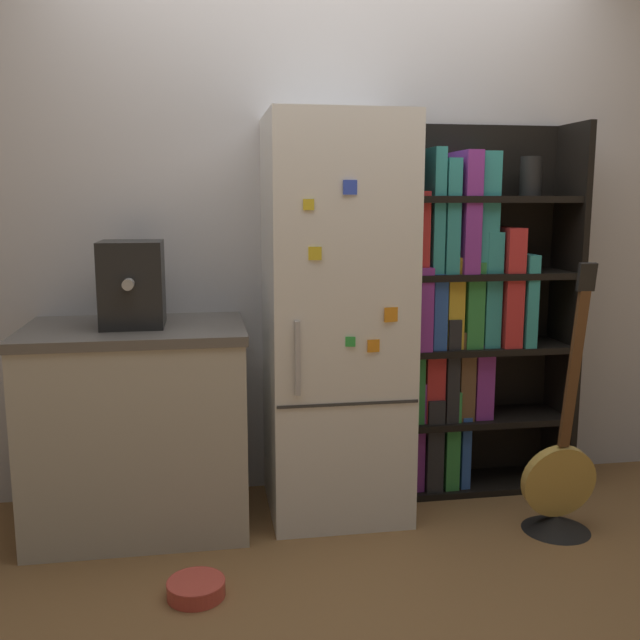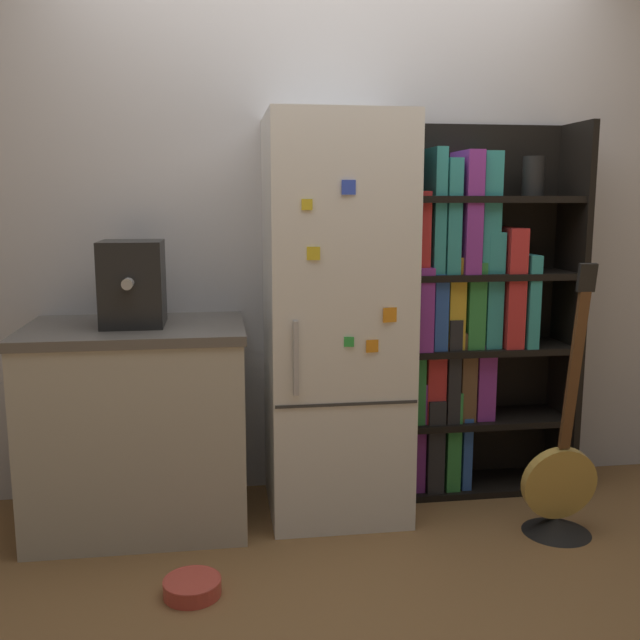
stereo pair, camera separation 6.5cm
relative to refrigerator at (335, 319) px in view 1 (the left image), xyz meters
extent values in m
plane|color=olive|center=(0.00, -0.16, -0.87)|extent=(16.00, 16.00, 0.00)
cube|color=silver|center=(0.00, 0.31, 0.43)|extent=(8.00, 0.05, 2.60)
cube|color=white|center=(0.00, 0.00, 0.00)|extent=(0.60, 0.58, 1.74)
cube|color=#333333|center=(0.00, -0.29, -0.30)|extent=(0.59, 0.01, 0.01)
cube|color=#B2B2B7|center=(-0.21, -0.30, -0.10)|extent=(0.02, 0.02, 0.30)
cube|color=green|center=(0.01, -0.29, -0.04)|extent=(0.04, 0.02, 0.04)
cube|color=yellow|center=(-0.14, -0.29, 0.31)|extent=(0.05, 0.01, 0.05)
cube|color=yellow|center=(-0.16, -0.29, 0.50)|extent=(0.04, 0.01, 0.04)
cube|color=blue|center=(0.00, -0.29, 0.56)|extent=(0.06, 0.01, 0.06)
cube|color=orange|center=(0.17, -0.29, 0.06)|extent=(0.06, 0.02, 0.06)
cube|color=orange|center=(0.10, -0.29, -0.06)|extent=(0.05, 0.01, 0.05)
cube|color=black|center=(0.35, 0.13, 0.00)|extent=(0.03, 0.33, 1.74)
cube|color=black|center=(1.15, 0.13, 0.00)|extent=(0.03, 0.33, 1.74)
cube|color=black|center=(0.75, 0.27, 0.00)|extent=(0.82, 0.03, 1.74)
cube|color=black|center=(0.75, 0.13, -0.86)|extent=(0.76, 0.30, 0.03)
cube|color=black|center=(0.75, 0.13, -0.52)|extent=(0.76, 0.30, 0.03)
cube|color=black|center=(0.75, 0.13, -0.18)|extent=(0.76, 0.30, 0.03)
cube|color=black|center=(0.75, 0.13, 0.17)|extent=(0.76, 0.30, 0.03)
cube|color=black|center=(0.75, 0.13, 0.52)|extent=(0.76, 0.30, 0.03)
cube|color=purple|center=(0.41, 0.12, -0.58)|extent=(0.05, 0.21, 0.52)
cube|color=#262628|center=(0.48, 0.12, -0.62)|extent=(0.08, 0.24, 0.44)
cube|color=#338C3F|center=(0.57, 0.12, -0.60)|extent=(0.07, 0.23, 0.48)
cube|color=#2D59B2|center=(0.64, 0.12, -0.66)|extent=(0.04, 0.22, 0.35)
cube|color=#338C3F|center=(0.40, 0.12, -0.26)|extent=(0.04, 0.22, 0.50)
cube|color=red|center=(0.48, 0.13, -0.32)|extent=(0.09, 0.24, 0.37)
cube|color=#262628|center=(0.56, 0.12, -0.26)|extent=(0.06, 0.22, 0.49)
cube|color=brown|center=(0.63, 0.13, -0.30)|extent=(0.07, 0.23, 0.42)
cube|color=purple|center=(0.72, 0.13, -0.33)|extent=(0.09, 0.21, 0.36)
cube|color=purple|center=(0.41, 0.12, 0.03)|extent=(0.06, 0.28, 0.38)
cube|color=#2D59B2|center=(0.49, 0.13, 0.01)|extent=(0.06, 0.25, 0.35)
cube|color=gold|center=(0.56, 0.13, 0.05)|extent=(0.08, 0.22, 0.42)
cube|color=#338C3F|center=(0.65, 0.12, 0.04)|extent=(0.08, 0.23, 0.40)
cube|color=teal|center=(0.74, 0.12, 0.11)|extent=(0.08, 0.21, 0.53)
cube|color=red|center=(0.83, 0.12, 0.11)|extent=(0.09, 0.27, 0.55)
cube|color=teal|center=(0.92, 0.12, 0.05)|extent=(0.05, 0.28, 0.43)
cube|color=red|center=(0.40, 0.12, 0.37)|extent=(0.05, 0.23, 0.37)
cube|color=teal|center=(0.47, 0.13, 0.47)|extent=(0.05, 0.25, 0.56)
cube|color=teal|center=(0.53, 0.13, 0.44)|extent=(0.06, 0.25, 0.51)
cube|color=purple|center=(0.62, 0.12, 0.46)|extent=(0.08, 0.27, 0.55)
cube|color=teal|center=(0.71, 0.13, 0.46)|extent=(0.08, 0.22, 0.54)
cylinder|color=black|center=(0.94, 0.13, 0.62)|extent=(0.10, 0.10, 0.18)
cube|color=#BCB7A8|center=(-0.86, -0.02, -0.46)|extent=(0.89, 0.62, 0.83)
cube|color=#5B5651|center=(-0.86, -0.02, -0.02)|extent=(0.91, 0.64, 0.04)
cube|color=black|center=(-0.86, -0.02, 0.18)|extent=(0.25, 0.28, 0.35)
cylinder|color=#A5A39E|center=(-0.86, -0.19, 0.19)|extent=(0.04, 0.06, 0.04)
cone|color=black|center=(0.89, -0.39, -0.84)|extent=(0.29, 0.29, 0.06)
cylinder|color=gold|center=(0.89, -0.39, -0.65)|extent=(0.32, 0.09, 0.32)
cube|color=brown|center=(0.89, -0.46, -0.16)|extent=(0.04, 0.11, 0.66)
cube|color=black|center=(0.89, -0.51, 0.22)|extent=(0.07, 0.04, 0.11)
cylinder|color=#D84C3F|center=(-0.62, -0.66, -0.84)|extent=(0.21, 0.21, 0.06)
torus|color=#D84C3F|center=(-0.62, -0.66, -0.82)|extent=(0.21, 0.21, 0.01)
camera|label=1|loc=(-0.57, -3.03, 0.52)|focal=40.00mm
camera|label=2|loc=(-0.51, -3.04, 0.52)|focal=40.00mm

